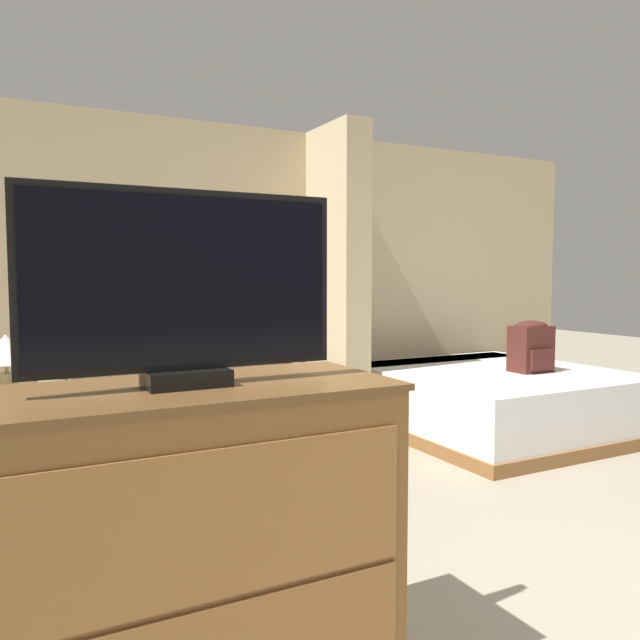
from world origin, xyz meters
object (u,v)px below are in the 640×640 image
(table_lamp, at_px, (6,351))
(tv_dresser, at_px, (189,554))
(backpack, at_px, (531,345))
(coffee_table, at_px, (240,432))
(bed, at_px, (493,399))
(couch, at_px, (193,410))
(tv, at_px, (185,288))

(table_lamp, bearing_deg, tv_dresser, -81.28)
(backpack, bearing_deg, tv_dresser, -150.09)
(coffee_table, distance_m, bed, 2.53)
(bed, bearing_deg, tv_dresser, -145.71)
(backpack, bearing_deg, couch, 161.93)
(couch, xyz_separation_m, table_lamp, (-1.26, 0.01, 0.53))
(tv, distance_m, bed, 4.11)
(coffee_table, bearing_deg, bed, 10.96)
(tv_dresser, height_order, bed, tv_dresser)
(table_lamp, bearing_deg, bed, -9.53)
(couch, bearing_deg, tv_dresser, -106.08)
(coffee_table, xyz_separation_m, tv, (-0.80, -1.76, 0.92))
(coffee_table, bearing_deg, tv, -114.53)
(couch, xyz_separation_m, backpack, (2.64, -0.86, 0.45))
(tv_dresser, distance_m, bed, 3.98)
(coffee_table, relative_size, bed, 0.32)
(couch, distance_m, backpack, 2.82)
(tv_dresser, xyz_separation_m, backpack, (3.47, 1.99, 0.24))
(tv_dresser, distance_m, tv, 0.79)
(couch, xyz_separation_m, tv_dresser, (-0.82, -2.86, 0.20))
(bed, relative_size, backpack, 4.67)
(backpack, bearing_deg, tv, -150.11)
(coffee_table, height_order, tv, tv)
(tv_dresser, bearing_deg, bed, 34.29)
(couch, distance_m, table_lamp, 1.37)
(tv_dresser, bearing_deg, table_lamp, 98.72)
(table_lamp, bearing_deg, coffee_table, -41.67)
(coffee_table, relative_size, tv, 0.71)
(bed, bearing_deg, tv, -145.72)
(backpack, bearing_deg, table_lamp, 167.45)
(table_lamp, bearing_deg, backpack, -12.55)
(couch, relative_size, tv, 2.41)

